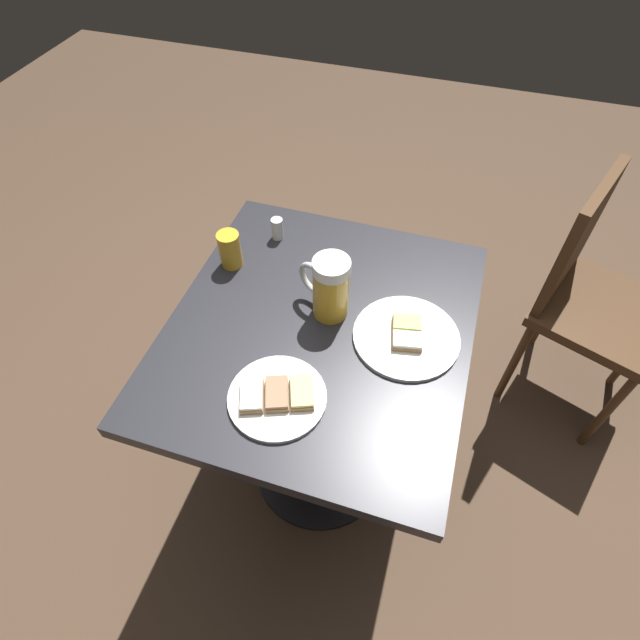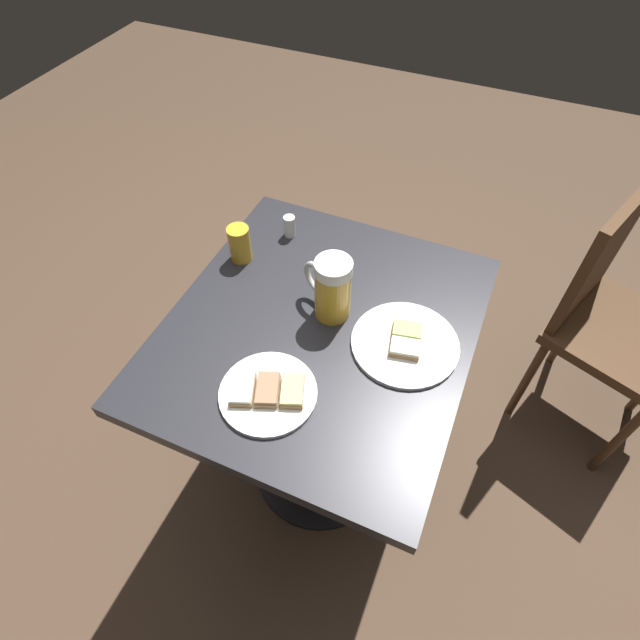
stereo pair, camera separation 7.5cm
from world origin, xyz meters
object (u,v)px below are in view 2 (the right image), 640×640
(plate_near, at_px, (268,392))
(plate_far, at_px, (405,343))
(salt_shaker, at_px, (290,226))
(cafe_chair, at_px, (611,314))
(beer_mug, at_px, (331,288))
(beer_glass_small, at_px, (240,244))

(plate_near, distance_m, plate_far, 0.32)
(salt_shaker, distance_m, cafe_chair, 1.01)
(plate_near, relative_size, beer_mug, 1.27)
(plate_near, height_order, cafe_chair, cafe_chair)
(beer_glass_small, relative_size, salt_shaker, 1.60)
(beer_glass_small, xyz_separation_m, cafe_chair, (-0.98, -0.47, -0.32))
(beer_mug, distance_m, salt_shaker, 0.29)
(plate_near, distance_m, beer_glass_small, 0.42)
(beer_mug, xyz_separation_m, cafe_chair, (-0.70, -0.54, -0.35))
(salt_shaker, bearing_deg, beer_glass_small, 59.80)
(plate_far, height_order, salt_shaker, salt_shaker)
(beer_glass_small, bearing_deg, plate_near, 126.40)
(beer_mug, distance_m, cafe_chair, 0.95)
(plate_far, relative_size, salt_shaker, 4.01)
(plate_near, bearing_deg, beer_glass_small, -53.60)
(plate_near, bearing_deg, salt_shaker, -69.63)
(beer_glass_small, bearing_deg, plate_far, 167.48)
(beer_mug, distance_m, beer_glass_small, 0.29)
(plate_far, bearing_deg, cafe_chair, -131.96)
(plate_far, xyz_separation_m, beer_glass_small, (0.47, -0.10, 0.04))
(plate_far, bearing_deg, salt_shaker, -30.70)
(plate_near, bearing_deg, beer_mug, -96.89)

